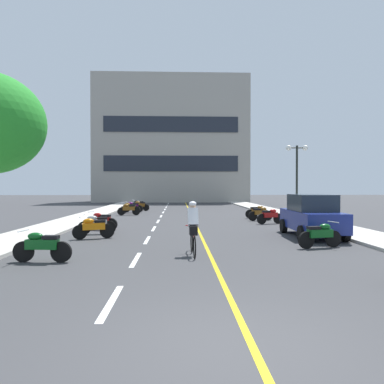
{
  "coord_description": "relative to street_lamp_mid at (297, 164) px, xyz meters",
  "views": [
    {
      "loc": [
        -0.75,
        -4.88,
        2.15
      ],
      "look_at": [
        0.23,
        21.07,
        1.78
      ],
      "focal_mm": 34.45,
      "sensor_mm": 36.0,
      "label": 1
    }
  ],
  "objects": [
    {
      "name": "lane_dash_5",
      "position": [
        -9.06,
        2.95,
        -3.64
      ],
      "size": [
        0.14,
        2.2,
        0.01
      ],
      "primitive_type": "cube",
      "color": "silver",
      "rests_on": "ground"
    },
    {
      "name": "curb_left",
      "position": [
        -14.26,
        4.95,
        -3.58
      ],
      "size": [
        2.4,
        72.0,
        0.12
      ],
      "primitive_type": "cube",
      "color": "#B7B2A8",
      "rests_on": "ground"
    },
    {
      "name": "motorcycle_12",
      "position": [
        -11.24,
        8.99,
        -3.17
      ],
      "size": [
        1.7,
        0.6,
        0.92
      ],
      "color": "black",
      "rests_on": "ground"
    },
    {
      "name": "motorcycle_11",
      "position": [
        -11.63,
        7.13,
        -3.17
      ],
      "size": [
        1.7,
        0.6,
        0.92
      ],
      "color": "black",
      "rests_on": "ground"
    },
    {
      "name": "parked_car_near",
      "position": [
        -2.08,
        -8.37,
        -2.73
      ],
      "size": [
        2.02,
        4.25,
        1.82
      ],
      "color": "black",
      "rests_on": "ground"
    },
    {
      "name": "lane_dash_3",
      "position": [
        -9.06,
        -5.05,
        -3.64
      ],
      "size": [
        0.14,
        2.2,
        0.01
      ],
      "primitive_type": "cube",
      "color": "silver",
      "rests_on": "ground"
    },
    {
      "name": "motorcycle_8",
      "position": [
        -2.4,
        0.88,
        -3.17
      ],
      "size": [
        1.7,
        0.6,
        0.92
      ],
      "color": "black",
      "rests_on": "ground"
    },
    {
      "name": "office_building",
      "position": [
        -8.75,
        29.21,
        5.18
      ],
      "size": [
        21.61,
        6.65,
        17.66
      ],
      "color": "#9E998E",
      "rests_on": "ground"
    },
    {
      "name": "motorcycle_6",
      "position": [
        -2.48,
        -2.84,
        -3.17
      ],
      "size": [
        1.65,
        0.78,
        0.92
      ],
      "color": "black",
      "rests_on": "ground"
    },
    {
      "name": "lane_dash_6",
      "position": [
        -9.06,
        6.95,
        -3.64
      ],
      "size": [
        0.14,
        2.2,
        0.01
      ],
      "primitive_type": "cube",
      "color": "silver",
      "rests_on": "ground"
    },
    {
      "name": "motorcycle_9",
      "position": [
        -11.54,
        3.87,
        -3.17
      ],
      "size": [
        1.7,
        0.6,
        0.92
      ],
      "color": "black",
      "rests_on": "ground"
    },
    {
      "name": "lane_dash_9",
      "position": [
        -9.06,
        18.95,
        -3.64
      ],
      "size": [
        0.14,
        2.2,
        0.01
      ],
      "primitive_type": "cube",
      "color": "silver",
      "rests_on": "ground"
    },
    {
      "name": "lane_dash_8",
      "position": [
        -9.06,
        14.95,
        -3.64
      ],
      "size": [
        0.14,
        2.2,
        0.01
      ],
      "primitive_type": "cube",
      "color": "silver",
      "rests_on": "ground"
    },
    {
      "name": "motorcycle_13",
      "position": [
        -11.59,
        11.12,
        -3.17
      ],
      "size": [
        1.69,
        0.62,
        0.92
      ],
      "color": "black",
      "rests_on": "ground"
    },
    {
      "name": "motorcycle_4",
      "position": [
        -11.51,
        -7.15,
        -3.17
      ],
      "size": [
        1.69,
        0.62,
        0.92
      ],
      "color": "black",
      "rests_on": "ground"
    },
    {
      "name": "motorcycle_1",
      "position": [
        -11.69,
        -13.35,
        -3.17
      ],
      "size": [
        1.7,
        0.6,
        0.92
      ],
      "color": "black",
      "rests_on": "ground"
    },
    {
      "name": "ground_plane",
      "position": [
        -7.06,
        1.95,
        -3.64
      ],
      "size": [
        140.0,
        140.0,
        0.0
      ],
      "primitive_type": "plane",
      "color": "#38383A"
    },
    {
      "name": "motorcycle_3",
      "position": [
        -11.31,
        -8.64,
        -3.17
      ],
      "size": [
        1.64,
        0.79,
        0.92
      ],
      "color": "black",
      "rests_on": "ground"
    },
    {
      "name": "motorcycle_7",
      "position": [
        -2.58,
        -0.79,
        -3.17
      ],
      "size": [
        1.66,
        0.74,
        0.92
      ],
      "color": "black",
      "rests_on": "ground"
    },
    {
      "name": "street_lamp_mid",
      "position": [
        0.0,
        0.0,
        0.0
      ],
      "size": [
        1.46,
        0.36,
        4.77
      ],
      "color": "black",
      "rests_on": "curb_right"
    },
    {
      "name": "motorcycle_5",
      "position": [
        -11.64,
        -5.55,
        -3.17
      ],
      "size": [
        1.67,
        0.71,
        0.92
      ],
      "color": "black",
      "rests_on": "ground"
    },
    {
      "name": "motorcycle_2",
      "position": [
        -2.83,
        -11.24,
        -3.17
      ],
      "size": [
        1.67,
        0.69,
        0.92
      ],
      "color": "black",
      "rests_on": "ground"
    },
    {
      "name": "motorcycle_10",
      "position": [
        -11.66,
        5.59,
        -3.17
      ],
      "size": [
        1.68,
        0.64,
        0.92
      ],
      "color": "black",
      "rests_on": "ground"
    },
    {
      "name": "lane_dash_2",
      "position": [
        -9.06,
        -9.05,
        -3.64
      ],
      "size": [
        0.14,
        2.2,
        0.01
      ],
      "primitive_type": "cube",
      "color": "silver",
      "rests_on": "ground"
    },
    {
      "name": "lane_dash_10",
      "position": [
        -9.06,
        22.95,
        -3.64
      ],
      "size": [
        0.14,
        2.2,
        0.01
      ],
      "primitive_type": "cube",
      "color": "silver",
      "rests_on": "ground"
    },
    {
      "name": "curb_right",
      "position": [
        0.14,
        4.95,
        -3.58
      ],
      "size": [
        2.4,
        72.0,
        0.12
      ],
      "primitive_type": "cube",
      "color": "#B7B2A8",
      "rests_on": "ground"
    },
    {
      "name": "lane_dash_1",
      "position": [
        -9.06,
        -13.05,
        -3.64
      ],
      "size": [
        0.14,
        2.2,
        0.01
      ],
      "primitive_type": "cube",
      "color": "silver",
      "rests_on": "ground"
    },
    {
      "name": "lane_dash_4",
      "position": [
        -9.06,
        -1.05,
        -3.64
      ],
      "size": [
        0.14,
        2.2,
        0.01
      ],
      "primitive_type": "cube",
      "color": "silver",
      "rests_on": "ground"
    },
    {
      "name": "lane_dash_11",
      "position": [
        -9.06,
        26.95,
        -3.64
      ],
      "size": [
        0.14,
        2.2,
        0.01
      ],
      "primitive_type": "cube",
      "color": "silver",
      "rests_on": "ground"
    },
    {
      "name": "lane_dash_7",
      "position": [
        -9.06,
        10.95,
        -3.64
      ],
      "size": [
        0.14,
        2.2,
        0.01
      ],
      "primitive_type": "cube",
      "color": "silver",
      "rests_on": "ground"
    },
    {
      "name": "centre_line_yellow",
      "position": [
        -6.81,
        4.95,
        -3.64
      ],
      "size": [
        0.12,
        66.0,
        0.01
      ],
      "primitive_type": "cube",
      "color": "gold",
      "rests_on": "ground"
    },
    {
      "name": "lane_dash_0",
      "position": [
        -9.06,
        -17.05,
        -3.64
      ],
      "size": [
        0.14,
        2.2,
        0.01
      ],
      "primitive_type": "cube",
      "color": "silver",
      "rests_on": "ground"
    },
    {
      "name": "cyclist_rider",
      "position": [
        -7.34,
        -12.37,
        -2.76
      ],
      "size": [
        0.42,
        1.77,
        1.71
      ],
      "color": "black",
      "rests_on": "ground"
    }
  ]
}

